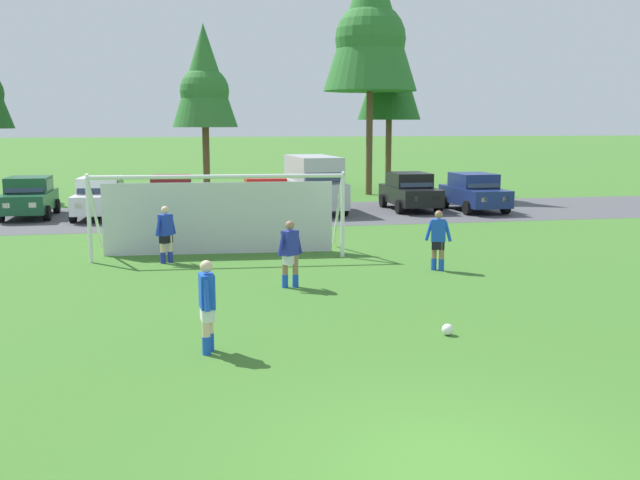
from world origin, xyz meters
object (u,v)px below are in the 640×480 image
(soccer_goal, at_px, (219,213))
(player_defender_far, at_px, (438,240))
(parked_car_slot_far_right, at_px, (474,192))
(player_winger_left, at_px, (290,254))
(parked_car_slot_center_right, at_px, (314,182))
(parked_car_slot_right, at_px, (410,191))
(parked_car_slot_center_left, at_px, (172,195))
(parked_car_slot_left, at_px, (100,197))
(parked_car_slot_far_left, at_px, (29,197))
(player_midfield_center, at_px, (207,307))
(soccer_ball, at_px, (448,330))
(player_striker_near, at_px, (166,235))
(parked_car_slot_center, at_px, (265,197))

(soccer_goal, distance_m, player_defender_far, 6.69)
(parked_car_slot_far_right, bearing_deg, player_winger_left, -127.82)
(parked_car_slot_center_right, height_order, parked_car_slot_right, parked_car_slot_center_right)
(parked_car_slot_center_left, bearing_deg, player_winger_left, -78.87)
(parked_car_slot_left, bearing_deg, player_winger_left, -68.00)
(parked_car_slot_far_left, xyz_separation_m, parked_car_slot_left, (2.99, -0.75, 0.00))
(soccer_goal, relative_size, player_midfield_center, 4.59)
(player_midfield_center, relative_size, player_winger_left, 1.00)
(player_winger_left, height_order, parked_car_slot_right, parked_car_slot_right)
(player_defender_far, distance_m, parked_car_slot_center_left, 15.29)
(parked_car_slot_left, relative_size, parked_car_slot_center_left, 1.01)
(soccer_ball, height_order, parked_car_slot_far_left, parked_car_slot_far_left)
(player_striker_near, xyz_separation_m, parked_car_slot_far_left, (-5.84, 11.48, 0.05))
(parked_car_slot_far_right, bearing_deg, parked_car_slot_center_left, 175.51)
(parked_car_slot_right, bearing_deg, parked_car_slot_center_right, 179.00)
(parked_car_slot_left, bearing_deg, soccer_ball, -66.83)
(parked_car_slot_center, bearing_deg, player_defender_far, -74.58)
(soccer_ball, xyz_separation_m, player_defender_far, (1.96, 5.81, 0.71))
(parked_car_slot_center_right, xyz_separation_m, parked_car_slot_right, (4.50, -0.08, -0.47))
(parked_car_slot_far_left, xyz_separation_m, parked_car_slot_center_right, (12.22, -0.55, 0.47))
(player_midfield_center, xyz_separation_m, parked_car_slot_far_right, (12.82, 18.42, 0.05))
(player_striker_near, distance_m, parked_car_slot_left, 11.11)
(parked_car_slot_center_left, xyz_separation_m, parked_car_slot_right, (10.77, -0.15, 0.00))
(parked_car_slot_left, distance_m, parked_car_slot_right, 13.73)
(player_midfield_center, relative_size, parked_car_slot_center, 0.39)
(parked_car_slot_far_left, bearing_deg, parked_car_slot_far_right, -4.55)
(player_defender_far, bearing_deg, parked_car_slot_far_right, 62.85)
(soccer_ball, height_order, parked_car_slot_center_right, parked_car_slot_center_right)
(parked_car_slot_left, distance_m, parked_car_slot_center_right, 9.24)
(player_striker_near, distance_m, player_defender_far, 7.68)
(soccer_goal, bearing_deg, player_winger_left, -73.25)
(player_midfield_center, relative_size, parked_car_slot_far_left, 0.39)
(parked_car_slot_left, relative_size, parked_car_slot_right, 1.02)
(player_winger_left, relative_size, parked_car_slot_center, 0.39)
(parked_car_slot_center_left, relative_size, parked_car_slot_center_right, 0.87)
(parked_car_slot_center_right, bearing_deg, parked_car_slot_far_right, -7.80)
(soccer_goal, relative_size, player_defender_far, 4.59)
(player_midfield_center, xyz_separation_m, player_winger_left, (2.18, 4.72, 0.00))
(player_defender_far, height_order, parked_car_slot_right, parked_car_slot_right)
(soccer_ball, xyz_separation_m, player_winger_left, (-2.30, 4.55, 0.71))
(player_midfield_center, height_order, player_winger_left, same)
(player_winger_left, relative_size, parked_car_slot_center_left, 0.38)
(parked_car_slot_left, relative_size, parked_car_slot_center, 1.01)
(player_winger_left, distance_m, parked_car_slot_far_right, 17.35)
(soccer_ball, bearing_deg, parked_car_slot_center_right, 86.81)
(soccer_goal, xyz_separation_m, parked_car_slot_far_right, (12.07, 8.95, -0.42))
(player_midfield_center, distance_m, parked_car_slot_left, 19.57)
(player_winger_left, bearing_deg, soccer_ball, -63.23)
(player_winger_left, xyz_separation_m, parked_car_slot_center_right, (3.37, 14.70, 0.52))
(parked_car_slot_right, bearing_deg, parked_car_slot_center, -167.71)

